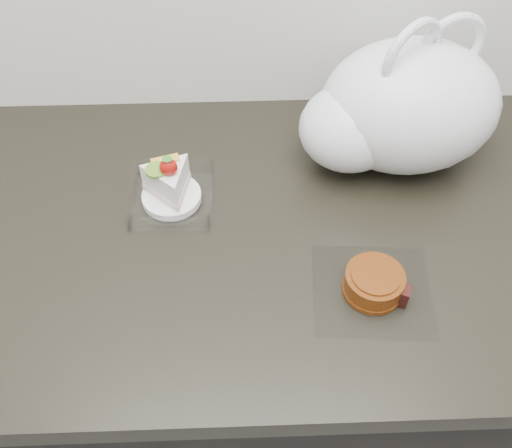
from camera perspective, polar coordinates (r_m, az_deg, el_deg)
counter at (r=1.27m, az=-0.95°, el=-13.15°), size 2.04×0.64×0.90m
cake_tray at (r=0.92m, az=-8.55°, el=3.44°), size 0.13×0.13×0.10m
mooncake_wrap at (r=0.83m, az=11.76°, el=-5.95°), size 0.18×0.17×0.04m
plastic_bag at (r=0.96m, az=13.97°, el=11.03°), size 0.38×0.32×0.27m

